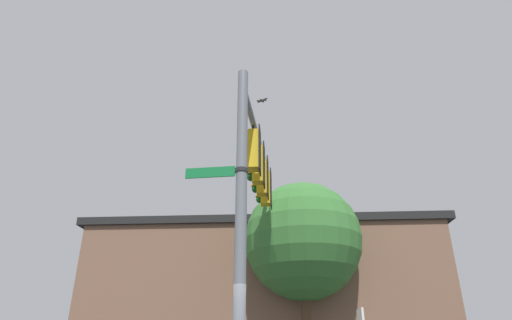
# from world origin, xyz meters

# --- Properties ---
(signal_pole) EXTENTS (0.23, 0.23, 7.16)m
(signal_pole) POSITION_xyz_m (0.00, 0.00, 3.58)
(signal_pole) COLOR slate
(signal_pole) RESTS_ON ground
(mast_arm) EXTENTS (5.13, 0.47, 0.15)m
(mast_arm) POSITION_xyz_m (2.56, -0.16, 6.76)
(mast_arm) COLOR slate
(traffic_light_nearest_pole) EXTENTS (0.54, 0.49, 1.31)m
(traffic_light_nearest_pole) POSITION_xyz_m (1.65, -0.08, 5.99)
(traffic_light_nearest_pole) COLOR black
(traffic_light_mid_inner) EXTENTS (0.54, 0.49, 1.31)m
(traffic_light_mid_inner) POSITION_xyz_m (2.59, -0.14, 5.99)
(traffic_light_mid_inner) COLOR black
(traffic_light_mid_outer) EXTENTS (0.54, 0.49, 1.31)m
(traffic_light_mid_outer) POSITION_xyz_m (3.52, -0.20, 5.99)
(traffic_light_mid_outer) COLOR black
(traffic_light_arm_end) EXTENTS (0.54, 0.49, 1.31)m
(traffic_light_arm_end) POSITION_xyz_m (4.46, -0.26, 5.99)
(traffic_light_arm_end) COLOR black
(street_name_sign) EXTENTS (0.27, 1.31, 0.22)m
(street_name_sign) POSITION_xyz_m (0.02, 0.36, 4.74)
(street_name_sign) COLOR #147238
(bird_flying) EXTENTS (0.30, 0.47, 0.13)m
(bird_flying) POSITION_xyz_m (6.85, -0.06, 10.75)
(bird_flying) COLOR #4C4742
(storefront_building) EXTENTS (7.51, 14.40, 6.08)m
(storefront_building) POSITION_xyz_m (10.86, 0.06, 3.05)
(storefront_building) COLOR brown
(storefront_building) RESTS_ON ground
(tree_by_storefront) EXTENTS (4.12, 4.12, 6.96)m
(tree_by_storefront) POSITION_xyz_m (6.86, -1.48, 4.88)
(tree_by_storefront) COLOR #4C3823
(tree_by_storefront) RESTS_ON ground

